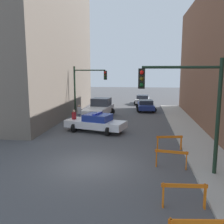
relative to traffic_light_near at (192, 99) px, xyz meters
The scene contains 14 objects.
ground_plane 5.92m from the traffic_light_near, behind, with size 120.00×120.00×0.00m, color #4C4C4F.
sidewalk_right 3.80m from the traffic_light_near, 16.81° to the left, with size 2.40×44.00×0.12m.
building_corner_left 22.43m from the traffic_light_near, 139.19° to the left, with size 14.00×20.00×14.65m.
traffic_light_near is the anchor object (origin of this frame).
traffic_light_far 15.87m from the traffic_light_near, 120.41° to the left, with size 3.44×0.35×5.20m.
police_car 9.93m from the traffic_light_near, 127.30° to the left, with size 5.03×3.15×1.52m.
white_truck 15.36m from the traffic_light_near, 115.83° to the left, with size 3.03×5.59×1.90m.
parked_car_near 18.71m from the traffic_light_near, 95.49° to the left, with size 2.43×4.39×1.31m.
parked_car_mid 24.76m from the traffic_light_near, 95.06° to the left, with size 2.41×4.38×1.31m.
pedestrian_crossing 11.34m from the traffic_light_near, 133.92° to the left, with size 0.48×0.48×1.66m.
pedestrian_corner 13.69m from the traffic_light_near, 126.27° to the left, with size 0.51×0.51×1.66m.
barrier_mid 4.23m from the traffic_light_near, 102.52° to the right, with size 1.60×0.25×0.90m.
barrier_back 3.07m from the traffic_light_near, 136.06° to the left, with size 1.59×0.39×0.90m.
barrier_corner 4.59m from the traffic_light_near, 98.21° to the left, with size 1.58×0.43×0.90m.
Camera 1 is at (2.56, -11.78, 4.78)m, focal length 40.00 mm.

